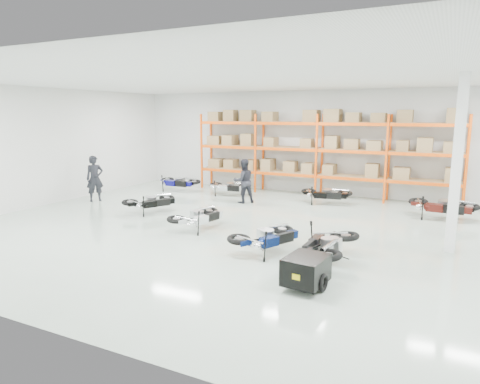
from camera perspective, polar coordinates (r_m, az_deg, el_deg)
The scene contains 14 objects.
room at distance 12.54m, azimuth 2.45°, elevation 4.62°, with size 18.00×18.00×18.00m.
pallet_rack at distance 18.60m, azimuth 10.56°, elevation 6.36°, with size 11.28×0.98×3.62m.
structural_column at distance 11.98m, azimuth 26.93°, elevation 3.23°, with size 0.25×0.25×4.50m, color white.
moto_blue_centre at distance 10.91m, azimuth 3.63°, elevation -5.42°, with size 0.79×1.77×1.08m, color #061544, non-canonical shape.
moto_silver_left at distance 13.11m, azimuth -5.57°, elevation -2.83°, with size 0.76×1.71×1.04m, color silver, non-canonical shape.
moto_black_far_left at distance 15.62m, azimuth -11.79°, elevation -0.87°, with size 0.75×1.70×1.04m, color black, non-canonical shape.
moto_touring_right at distance 10.30m, azimuth 11.54°, elevation -6.21°, with size 0.88×1.97×1.21m, color black, non-canonical shape.
trailer at distance 8.91m, azimuth 8.80°, elevation -10.25°, with size 0.84×1.61×0.66m.
moto_back_a at distance 19.80m, azimuth -8.31°, elevation 1.67°, with size 0.79×1.78×1.09m, color #0D0B67, non-canonical shape.
moto_back_b at distance 18.58m, azimuth -1.55°, elevation 1.04°, with size 0.72×1.61×0.99m, color silver, non-canonical shape.
moto_back_c at distance 17.13m, azimuth 11.39°, elevation 0.15°, with size 0.76×1.72×1.05m, color black, non-canonical shape.
moto_back_d at distance 15.86m, azimuth 25.39°, elevation -1.26°, with size 0.85×1.91×1.17m, color #44110D, non-canonical shape.
person_left at distance 18.26m, azimuth -18.79°, elevation 1.71°, with size 0.68×0.44×1.85m, color black.
person_back at distance 16.97m, azimuth 0.49°, elevation 1.47°, with size 0.85×0.66×1.75m, color #22232A.
Camera 1 is at (5.04, -11.41, 3.51)m, focal length 32.00 mm.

